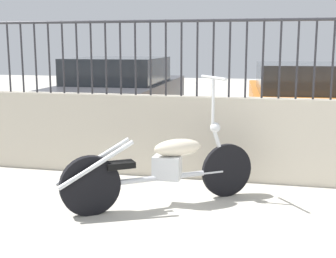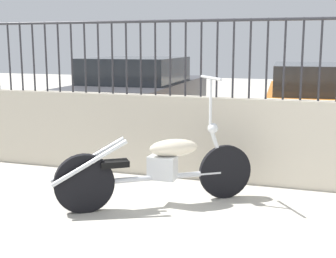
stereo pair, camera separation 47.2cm
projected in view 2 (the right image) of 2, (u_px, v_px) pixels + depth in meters
The scene contains 5 objects.
low_wall at pixel (315, 145), 5.28m from camera, with size 10.95×0.18×1.01m.
fence_railing at pixel (321, 46), 5.09m from camera, with size 10.95×0.04×0.91m.
motorcycle_silver at pixel (151, 168), 4.74m from camera, with size 1.79×1.31×1.31m.
car_dark_grey at pixel (139, 94), 8.83m from camera, with size 1.88×4.11×1.39m.
car_orange at pixel (326, 104), 7.53m from camera, with size 2.16×4.12×1.33m.
Camera 2 is at (0.03, -2.68, 1.63)m, focal length 50.00 mm.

